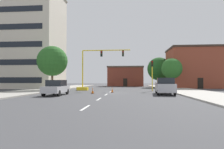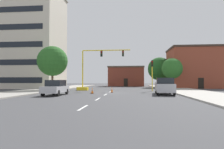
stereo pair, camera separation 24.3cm
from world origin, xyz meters
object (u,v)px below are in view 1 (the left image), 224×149
(tree_right_mid, at_px, (172,69))
(pickup_truck_silver, at_px, (165,86))
(traffic_cone_roadside_a, at_px, (93,90))
(traffic_cone_roadside_b, at_px, (93,91))
(sedan_silver_near_left, at_px, (56,87))
(traffic_light_pole_right, at_px, (152,69))
(traffic_signal_gantry, at_px, (89,77))
(tree_left_near, at_px, (52,61))
(traffic_cone_roadside_c, at_px, (112,90))
(tree_right_far, at_px, (159,69))

(tree_right_mid, bearing_deg, pickup_truck_silver, -105.48)
(traffic_cone_roadside_a, bearing_deg, tree_right_mid, 42.89)
(traffic_cone_roadside_b, bearing_deg, sedan_silver_near_left, -140.72)
(tree_right_mid, relative_size, traffic_cone_roadside_a, 7.82)
(traffic_light_pole_right, height_order, pickup_truck_silver, traffic_light_pole_right)
(traffic_signal_gantry, xyz_separation_m, tree_right_mid, (14.89, 5.86, 1.71))
(tree_left_near, bearing_deg, traffic_cone_roadside_c, -22.73)
(tree_right_mid, distance_m, sedan_silver_near_left, 23.55)
(traffic_signal_gantry, height_order, sedan_silver_near_left, traffic_signal_gantry)
(tree_right_mid, distance_m, traffic_cone_roadside_a, 18.25)
(traffic_light_pole_right, distance_m, tree_right_far, 16.85)
(pickup_truck_silver, height_order, traffic_cone_roadside_a, pickup_truck_silver)
(traffic_signal_gantry, relative_size, sedan_silver_near_left, 1.97)
(tree_right_mid, xyz_separation_m, traffic_cone_roadside_a, (-13.11, -12.18, -3.58))
(traffic_light_pole_right, distance_m, tree_right_mid, 8.61)
(tree_right_far, bearing_deg, traffic_cone_roadside_b, -117.50)
(sedan_silver_near_left, bearing_deg, tree_left_near, 114.64)
(tree_right_far, bearing_deg, tree_right_mid, -83.79)
(traffic_cone_roadside_a, relative_size, traffic_cone_roadside_c, 0.99)
(traffic_light_pole_right, distance_m, traffic_cone_roadside_c, 7.77)
(traffic_light_pole_right, height_order, traffic_cone_roadside_a, traffic_light_pole_right)
(traffic_signal_gantry, bearing_deg, sedan_silver_near_left, -98.40)
(tree_right_far, xyz_separation_m, pickup_truck_silver, (-2.90, -23.24, -3.45))
(traffic_signal_gantry, height_order, tree_left_near, tree_left_near)
(traffic_light_pole_right, height_order, tree_right_mid, tree_right_mid)
(tree_left_near, distance_m, tree_right_far, 25.54)
(traffic_signal_gantry, xyz_separation_m, pickup_truck_silver, (10.99, -8.23, -1.26))
(traffic_signal_gantry, bearing_deg, tree_left_near, -171.68)
(pickup_truck_silver, height_order, sedan_silver_near_left, pickup_truck_silver)
(sedan_silver_near_left, distance_m, traffic_cone_roadside_b, 4.74)
(sedan_silver_near_left, bearing_deg, traffic_cone_roadside_a, 52.46)
(tree_left_near, bearing_deg, traffic_cone_roadside_a, -34.65)
(traffic_light_pole_right, bearing_deg, tree_left_near, 178.15)
(traffic_cone_roadside_a, distance_m, traffic_cone_roadside_c, 2.77)
(traffic_cone_roadside_b, bearing_deg, tree_left_near, 140.04)
(tree_right_mid, bearing_deg, traffic_signal_gantry, -158.53)
(tree_left_near, bearing_deg, traffic_light_pole_right, -1.85)
(tree_right_mid, height_order, sedan_silver_near_left, tree_right_mid)
(tree_right_mid, bearing_deg, traffic_light_pole_right, -122.17)
(traffic_light_pole_right, bearing_deg, pickup_truck_silver, -84.32)
(tree_right_mid, bearing_deg, traffic_cone_roadside_b, -133.39)
(tree_right_far, bearing_deg, traffic_cone_roadside_c, -115.24)
(pickup_truck_silver, bearing_deg, sedan_silver_near_left, -168.91)
(traffic_signal_gantry, height_order, tree_right_mid, traffic_signal_gantry)
(traffic_signal_gantry, height_order, tree_right_far, tree_right_far)
(sedan_silver_near_left, xyz_separation_m, traffic_cone_roadside_c, (5.92, 5.44, -0.51))
(tree_right_mid, bearing_deg, sedan_silver_near_left, -134.86)
(traffic_cone_roadside_c, bearing_deg, tree_right_far, 64.76)
(tree_left_near, distance_m, sedan_silver_near_left, 11.51)
(traffic_light_pole_right, bearing_deg, tree_right_far, 77.71)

